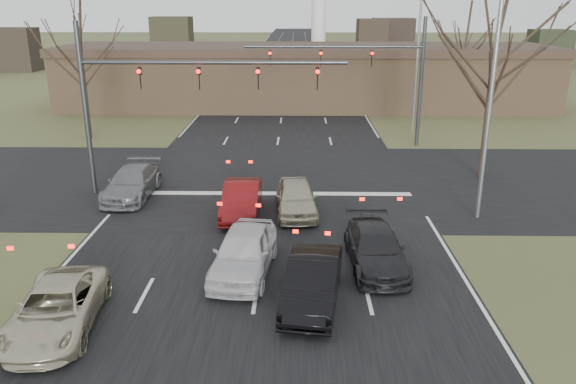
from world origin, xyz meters
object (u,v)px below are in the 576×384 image
(streetlight_right_near, at_px, (487,86))
(car_grey_ahead, at_px, (132,183))
(mast_arm_near, at_px, (155,88))
(car_white_sedan, at_px, (244,252))
(car_black_hatch, at_px, (313,281))
(car_red_ahead, at_px, (242,199))
(mast_arm_far, at_px, (377,66))
(car_charcoal_sedan, at_px, (376,249))
(car_silver_suv, at_px, (56,308))
(building, at_px, (306,76))
(streetlight_right_far, at_px, (415,52))
(car_silver_ahead, at_px, (296,197))

(streetlight_right_near, bearing_deg, car_grey_ahead, 170.73)
(mast_arm_near, relative_size, streetlight_right_near, 1.21)
(car_white_sedan, relative_size, car_black_hatch, 1.06)
(streetlight_right_near, bearing_deg, car_white_sedan, -150.08)
(car_red_ahead, bearing_deg, car_black_hatch, -69.32)
(car_red_ahead, bearing_deg, mast_arm_near, 144.97)
(mast_arm_far, distance_m, car_red_ahead, 15.40)
(car_charcoal_sedan, xyz_separation_m, car_grey_ahead, (-10.51, 7.27, 0.04))
(car_grey_ahead, bearing_deg, mast_arm_near, 22.72)
(car_white_sedan, distance_m, car_black_hatch, 3.01)
(streetlight_right_near, xyz_separation_m, car_red_ahead, (-9.93, 0.14, -4.87))
(mast_arm_near, distance_m, car_red_ahead, 6.65)
(car_silver_suv, relative_size, car_white_sedan, 1.01)
(car_silver_suv, xyz_separation_m, car_red_ahead, (4.30, 9.06, 0.07))
(building, distance_m, streetlight_right_near, 28.97)
(car_charcoal_sedan, bearing_deg, car_red_ahead, 133.82)
(car_silver_suv, height_order, car_charcoal_sedan, car_charcoal_sedan)
(car_red_ahead, bearing_deg, car_charcoal_sedan, -44.07)
(streetlight_right_near, bearing_deg, streetlight_right_far, 88.32)
(streetlight_right_near, bearing_deg, car_silver_suv, -147.89)
(car_white_sedan, xyz_separation_m, car_grey_ahead, (-6.00, 7.86, -0.09))
(mast_arm_far, bearing_deg, car_red_ahead, -119.53)
(car_grey_ahead, relative_size, car_silver_ahead, 1.13)
(streetlight_right_near, relative_size, car_black_hatch, 2.30)
(mast_arm_near, height_order, car_white_sedan, mast_arm_near)
(car_silver_suv, xyz_separation_m, car_black_hatch, (7.16, 1.58, 0.07))
(car_grey_ahead, bearing_deg, car_white_sedan, -51.43)
(car_silver_ahead, bearing_deg, car_red_ahead, -176.70)
(car_black_hatch, bearing_deg, mast_arm_far, 85.45)
(building, bearing_deg, car_silver_suv, -101.34)
(car_black_hatch, distance_m, car_silver_ahead, 7.78)
(streetlight_right_near, xyz_separation_m, car_silver_suv, (-14.23, -8.93, -4.94))
(mast_arm_near, xyz_separation_m, streetlight_right_near, (14.05, -3.00, 0.51))
(car_silver_suv, bearing_deg, car_black_hatch, 6.76)
(mast_arm_far, bearing_deg, streetlight_right_near, -78.53)
(mast_arm_near, bearing_deg, car_red_ahead, -34.77)
(building, height_order, mast_arm_far, mast_arm_far)
(streetlight_right_far, height_order, car_red_ahead, streetlight_right_far)
(car_charcoal_sedan, distance_m, car_red_ahead, 7.08)
(streetlight_right_near, bearing_deg, car_red_ahead, 179.22)
(streetlight_right_far, height_order, car_charcoal_sedan, streetlight_right_far)
(car_red_ahead, relative_size, car_silver_ahead, 1.03)
(mast_arm_far, distance_m, car_silver_ahead, 14.19)
(mast_arm_far, distance_m, car_black_hatch, 21.26)
(car_grey_ahead, xyz_separation_m, car_silver_ahead, (7.74, -2.09, 0.03))
(streetlight_right_far, bearing_deg, building, 123.65)
(streetlight_right_far, bearing_deg, streetlight_right_near, -91.68)
(mast_arm_far, height_order, streetlight_right_far, streetlight_right_far)
(building, relative_size, streetlight_right_far, 4.24)
(mast_arm_near, distance_m, mast_arm_far, 15.17)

